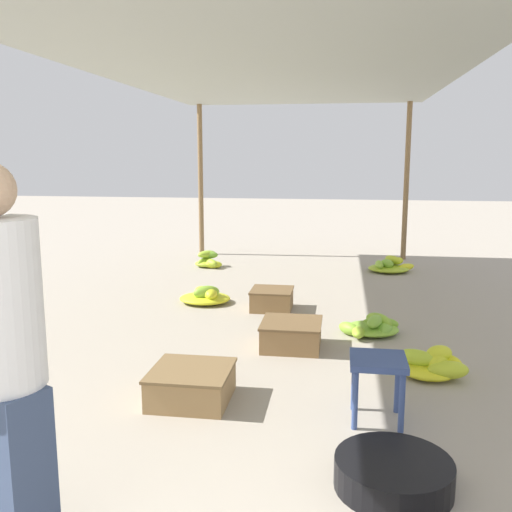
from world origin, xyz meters
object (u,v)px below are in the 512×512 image
object	(u,v)px
banana_pile_right_1	(390,266)
crate_near	(291,334)
crate_mid	(272,299)
banana_pile_left_0	(206,296)
banana_pile_right_0	(373,327)
banana_pile_left_1	(208,261)
vendor_foreground	(1,363)
crate_far	(191,385)
stool	(378,370)
banana_pile_right_2	(435,365)
basin_black	(393,474)

from	to	relation	value
banana_pile_right_1	crate_near	xyz separation A→B (m)	(-1.09, -3.39, 0.03)
crate_mid	banana_pile_left_0	bearing A→B (deg)	169.51
banana_pile_right_0	banana_pile_right_1	world-z (taller)	banana_pile_right_1
banana_pile_left_1	crate_near	world-z (taller)	banana_pile_left_1
vendor_foreground	crate_mid	size ratio (longest dim) A/B	3.67
banana_pile_right_0	crate_far	world-z (taller)	crate_far
stool	banana_pile_left_1	world-z (taller)	stool
stool	banana_pile_left_0	size ratio (longest dim) A/B	0.72
banana_pile_right_1	vendor_foreground	bearing A→B (deg)	-107.88
crate_near	banana_pile_right_2	bearing A→B (deg)	-24.68
basin_black	banana_pile_right_2	size ratio (longest dim) A/B	1.11
banana_pile_right_2	crate_mid	bearing A→B (deg)	129.98
banana_pile_left_0	crate_near	world-z (taller)	crate_near
banana_pile_right_0	banana_pile_left_0	bearing A→B (deg)	154.23
basin_black	crate_mid	world-z (taller)	crate_mid
crate_near	crate_mid	bearing A→B (deg)	104.79
vendor_foreground	banana_pile_left_0	xyz separation A→B (m)	(-0.18, 4.08, -0.76)
banana_pile_left_1	stool	bearing A→B (deg)	-64.96
vendor_foreground	crate_far	world-z (taller)	vendor_foreground
stool	banana_pile_right_1	bearing A→B (deg)	84.51
basin_black	banana_pile_left_1	xyz separation A→B (m)	(-2.21, 5.37, 0.02)
basin_black	banana_pile_right_1	distance (m)	5.42
banana_pile_right_2	vendor_foreground	bearing A→B (deg)	-131.79
crate_far	crate_near	bearing A→B (deg)	64.16
stool	banana_pile_right_1	xyz separation A→B (m)	(0.45, 4.67, -0.25)
banana_pile_left_1	banana_pile_right_0	size ratio (longest dim) A/B	0.73
banana_pile_right_0	banana_pile_right_2	distance (m)	1.06
vendor_foreground	banana_pile_right_1	bearing A→B (deg)	72.12
banana_pile_right_1	crate_far	distance (m)	4.85
stool	crate_near	bearing A→B (deg)	116.59
banana_pile_right_1	crate_far	xyz separation A→B (m)	(-1.66, -4.56, 0.03)
banana_pile_left_0	banana_pile_left_1	size ratio (longest dim) A/B	1.34
vendor_foreground	banana_pile_right_0	bearing A→B (deg)	63.61
vendor_foreground	crate_near	xyz separation A→B (m)	(0.89, 2.75, -0.72)
banana_pile_right_2	crate_mid	distance (m)	2.22
vendor_foreground	stool	size ratio (longest dim) A/B	3.94
stool	crate_mid	world-z (taller)	stool
banana_pile_left_1	banana_pile_right_1	world-z (taller)	banana_pile_left_1
banana_pile_left_1	crate_far	distance (m)	4.62
crate_near	banana_pile_left_0	bearing A→B (deg)	128.90
stool	crate_near	world-z (taller)	stool
vendor_foreground	crate_far	bearing A→B (deg)	78.48
crate_near	crate_far	bearing A→B (deg)	-115.84
banana_pile_right_1	banana_pile_right_2	world-z (taller)	banana_pile_right_2
banana_pile_left_0	banana_pile_right_2	size ratio (longest dim) A/B	1.08
banana_pile_left_0	crate_near	size ratio (longest dim) A/B	1.12
crate_near	stool	bearing A→B (deg)	-63.41
banana_pile_left_0	crate_far	world-z (taller)	crate_far
banana_pile_right_1	crate_near	bearing A→B (deg)	-107.84
banana_pile_left_0	stool	bearing A→B (deg)	-56.72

